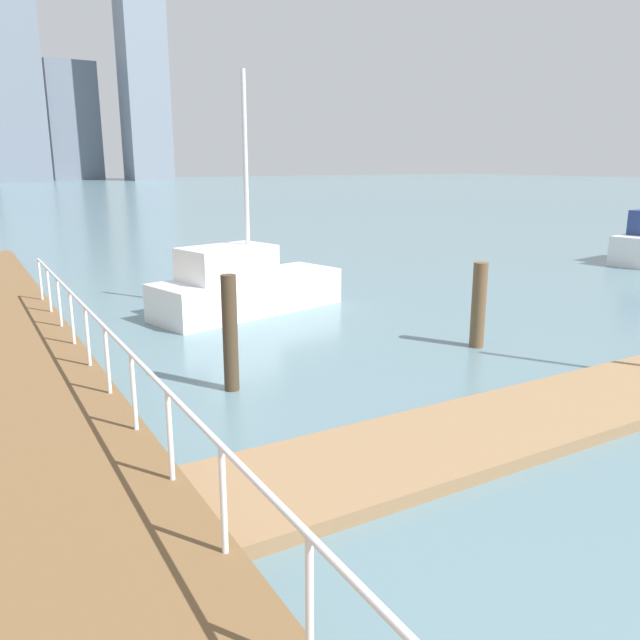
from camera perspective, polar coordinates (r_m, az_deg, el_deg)
ground_plane at (r=19.18m, az=-14.52°, el=2.01°), size 300.00×300.00×0.00m
floating_dock at (r=11.71m, az=25.13°, el=-6.07°), size 15.62×2.00×0.18m
boardwalk_railing at (r=5.77m, az=-8.82°, el=-13.09°), size 0.06×25.26×1.08m
dock_piling_1 at (r=10.87m, az=-8.10°, el=-1.21°), size 0.26×0.26×2.03m
dock_piling_2 at (r=13.77m, az=14.10°, el=1.30°), size 0.30×0.30×1.82m
moored_boat_4 at (r=16.66m, az=-6.85°, el=3.06°), size 5.45×2.97×6.05m
skyline_tower_4 at (r=160.25m, az=-21.71°, el=16.22°), size 11.64×14.24×25.18m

